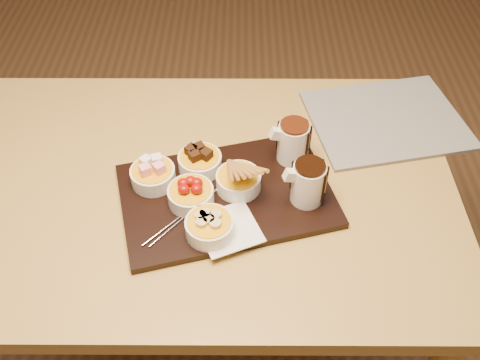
{
  "coord_description": "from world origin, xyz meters",
  "views": [
    {
      "loc": [
        0.11,
        -0.84,
        1.65
      ],
      "look_at": [
        0.11,
        -0.05,
        0.81
      ],
      "focal_mm": 40.0,
      "sensor_mm": 36.0,
      "label": 1
    }
  ],
  "objects_px": {
    "serving_board": "(227,196)",
    "pitcher_milk_chocolate": "(293,142)",
    "dining_table": "(197,210)",
    "bowl_strawberries": "(191,196)",
    "pitcher_dark_chocolate": "(308,183)",
    "newspaper": "(386,120)"
  },
  "relations": [
    {
      "from": "dining_table",
      "to": "bowl_strawberries",
      "type": "distance_m",
      "value": 0.16
    },
    {
      "from": "bowl_strawberries",
      "to": "newspaper",
      "type": "height_order",
      "value": "bowl_strawberries"
    },
    {
      "from": "pitcher_milk_chocolate",
      "to": "dining_table",
      "type": "bearing_deg",
      "value": -179.34
    },
    {
      "from": "serving_board",
      "to": "dining_table",
      "type": "bearing_deg",
      "value": 131.55
    },
    {
      "from": "bowl_strawberries",
      "to": "pitcher_milk_chocolate",
      "type": "distance_m",
      "value": 0.27
    },
    {
      "from": "dining_table",
      "to": "pitcher_milk_chocolate",
      "type": "bearing_deg",
      "value": 15.65
    },
    {
      "from": "dining_table",
      "to": "serving_board",
      "type": "bearing_deg",
      "value": -33.46
    },
    {
      "from": "pitcher_dark_chocolate",
      "to": "newspaper",
      "type": "relative_size",
      "value": 0.26
    },
    {
      "from": "dining_table",
      "to": "bowl_strawberries",
      "type": "height_order",
      "value": "bowl_strawberries"
    },
    {
      "from": "serving_board",
      "to": "newspaper",
      "type": "height_order",
      "value": "serving_board"
    },
    {
      "from": "serving_board",
      "to": "pitcher_dark_chocolate",
      "type": "distance_m",
      "value": 0.18
    },
    {
      "from": "newspaper",
      "to": "pitcher_dark_chocolate",
      "type": "bearing_deg",
      "value": -141.05
    },
    {
      "from": "pitcher_milk_chocolate",
      "to": "bowl_strawberries",
      "type": "bearing_deg",
      "value": -163.61
    },
    {
      "from": "pitcher_dark_chocolate",
      "to": "dining_table",
      "type": "bearing_deg",
      "value": 150.46
    },
    {
      "from": "serving_board",
      "to": "bowl_strawberries",
      "type": "xyz_separation_m",
      "value": [
        -0.08,
        -0.03,
        0.03
      ]
    },
    {
      "from": "bowl_strawberries",
      "to": "pitcher_dark_chocolate",
      "type": "xyz_separation_m",
      "value": [
        0.25,
        0.01,
        0.03
      ]
    },
    {
      "from": "pitcher_dark_chocolate",
      "to": "pitcher_milk_chocolate",
      "type": "distance_m",
      "value": 0.13
    },
    {
      "from": "bowl_strawberries",
      "to": "newspaper",
      "type": "xyz_separation_m",
      "value": [
        0.48,
        0.29,
        -0.03
      ]
    },
    {
      "from": "pitcher_milk_chocolate",
      "to": "newspaper",
      "type": "xyz_separation_m",
      "value": [
        0.25,
        0.15,
        -0.06
      ]
    },
    {
      "from": "serving_board",
      "to": "newspaper",
      "type": "relative_size",
      "value": 1.22
    },
    {
      "from": "dining_table",
      "to": "pitcher_milk_chocolate",
      "type": "xyz_separation_m",
      "value": [
        0.23,
        0.06,
        0.17
      ]
    },
    {
      "from": "serving_board",
      "to": "pitcher_milk_chocolate",
      "type": "distance_m",
      "value": 0.2
    }
  ]
}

